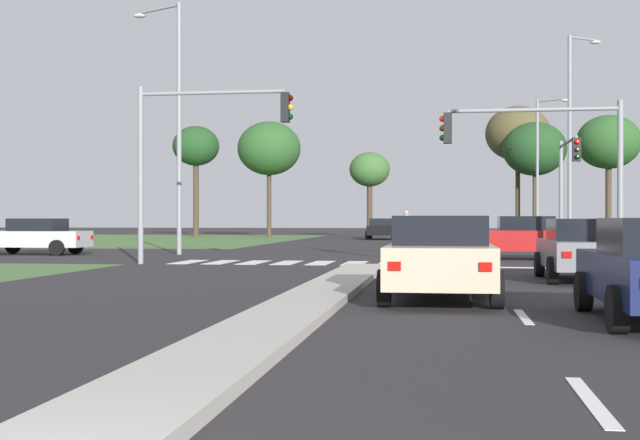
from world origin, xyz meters
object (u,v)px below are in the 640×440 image
object	(u,v)px
car_grey_second	(584,249)
treeline_fourth	(534,149)
street_lamp_second	(175,115)
car_red_seventh	(522,237)
car_silver_third	(35,236)
traffic_signal_near_left	(195,140)
pedestrian_at_median	(406,223)
treeline_fifth	(518,134)
car_black_near	(381,229)
car_beige_fifth	(440,257)
treeline_second	(269,149)
traffic_signal_far_right	(567,172)
treeline_sixth	(608,143)
treeline_third	(370,171)
treeline_near	(196,147)
traffic_signal_near_right	(548,151)
street_lamp_third	(572,131)
street_lamp_fourth	(540,162)

from	to	relation	value
car_grey_second	treeline_fourth	bearing A→B (deg)	85.56
street_lamp_second	car_red_seventh	bearing A→B (deg)	-8.98
car_grey_second	car_silver_third	world-z (taller)	car_silver_third
car_red_seventh	traffic_signal_near_left	xyz separation A→B (m)	(-10.89, -5.13, 3.24)
pedestrian_at_median	treeline_fifth	distance (m)	25.36
car_black_near	traffic_signal_near_left	distance (m)	34.53
car_grey_second	car_beige_fifth	bearing A→B (deg)	-122.43
treeline_second	car_silver_third	bearing A→B (deg)	-95.19
traffic_signal_near_left	street_lamp_second	world-z (taller)	street_lamp_second
traffic_signal_far_right	treeline_sixth	xyz separation A→B (m)	(7.01, 28.48, 3.72)
pedestrian_at_median	treeline_second	size ratio (longest dim) A/B	0.19
car_silver_third	treeline_third	world-z (taller)	treeline_third
car_red_seventh	treeline_second	distance (m)	38.69
treeline_fourth	treeline_sixth	world-z (taller)	treeline_sixth
car_silver_third	treeline_near	distance (m)	35.89
traffic_signal_near_right	pedestrian_at_median	distance (m)	20.15
street_lamp_third	street_lamp_fourth	distance (m)	14.88
traffic_signal_near_left	pedestrian_at_median	distance (m)	20.43
treeline_second	street_lamp_third	bearing A→B (deg)	-47.13
car_silver_third	pedestrian_at_median	world-z (taller)	pedestrian_at_median
traffic_signal_near_left	treeline_third	world-z (taller)	treeline_third
traffic_signal_near_right	street_lamp_second	size ratio (longest dim) A/B	0.53
car_black_near	street_lamp_fourth	size ratio (longest dim) A/B	0.45
treeline_fourth	traffic_signal_far_right	bearing A→B (deg)	-93.16
car_red_seventh	treeline_near	size ratio (longest dim) A/B	0.47
car_grey_second	treeline_fifth	world-z (taller)	treeline_fifth
treeline_sixth	traffic_signal_near_right	bearing A→B (deg)	-102.94
street_lamp_fourth	treeline_second	size ratio (longest dim) A/B	1.04
car_grey_second	treeline_third	world-z (taller)	treeline_third
traffic_signal_near_left	street_lamp_second	bearing A→B (deg)	112.63
traffic_signal_near_left	treeline_near	bearing A→B (deg)	106.66
pedestrian_at_median	street_lamp_second	bearing A→B (deg)	102.82
pedestrian_at_median	treeline_near	world-z (taller)	treeline_near
car_grey_second	traffic_signal_near_right	xyz separation A→B (m)	(-0.16, 5.69, 2.82)
treeline_second	treeline_third	bearing A→B (deg)	4.90
car_silver_third	car_red_seventh	world-z (taller)	car_red_seventh
car_grey_second	treeline_near	size ratio (longest dim) A/B	0.46
treeline_fourth	treeline_sixth	distance (m)	5.44
car_beige_fifth	treeline_sixth	distance (m)	52.69
car_silver_third	treeline_fourth	distance (m)	41.80
car_silver_third	traffic_signal_far_right	size ratio (longest dim) A/B	0.88
treeline_near	car_beige_fifth	bearing A→B (deg)	-68.77
car_red_seventh	treeline_third	size ratio (longest dim) A/B	0.63
car_beige_fifth	car_red_seventh	bearing A→B (deg)	79.78
street_lamp_fourth	treeline_fourth	world-z (taller)	street_lamp_fourth
car_grey_second	traffic_signal_far_right	size ratio (longest dim) A/B	0.83
car_black_near	traffic_signal_near_right	xyz separation A→B (m)	(7.63, -34.18, 2.81)
car_red_seventh	street_lamp_second	size ratio (longest dim) A/B	0.41
traffic_signal_far_right	treeline_fifth	world-z (taller)	treeline_fifth
treeline_near	car_black_near	bearing A→B (deg)	-24.42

